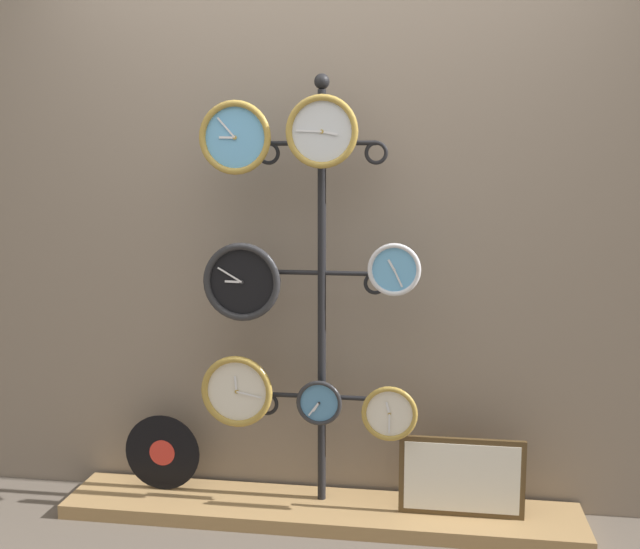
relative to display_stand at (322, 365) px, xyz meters
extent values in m
cube|color=gray|center=(0.00, 0.16, 0.74)|extent=(4.40, 0.04, 2.80)
cube|color=#9E7A4C|center=(0.00, -0.06, -0.63)|extent=(2.20, 0.36, 0.06)
cylinder|color=black|center=(0.00, 0.00, -0.65)|extent=(0.32, 0.32, 0.02)
cylinder|color=black|center=(0.00, 0.00, 0.25)|extent=(0.04, 0.04, 1.78)
sphere|color=black|center=(0.00, 0.00, 1.17)|extent=(0.06, 0.06, 0.06)
cylinder|color=black|center=(-0.11, 0.00, 0.92)|extent=(0.22, 0.02, 0.02)
torus|color=black|center=(-0.22, 0.00, 0.89)|extent=(0.10, 0.02, 0.10)
cylinder|color=black|center=(0.11, 0.00, 0.92)|extent=(0.22, 0.02, 0.02)
torus|color=black|center=(0.22, 0.00, 0.89)|extent=(0.10, 0.02, 0.10)
cylinder|color=black|center=(-0.11, 0.00, 0.39)|extent=(0.22, 0.02, 0.02)
torus|color=black|center=(-0.22, 0.00, 0.35)|extent=(0.09, 0.02, 0.09)
cylinder|color=black|center=(0.11, 0.00, 0.39)|extent=(0.22, 0.02, 0.02)
torus|color=black|center=(0.22, 0.00, 0.35)|extent=(0.09, 0.02, 0.09)
cylinder|color=black|center=(-0.12, 0.00, -0.14)|extent=(0.24, 0.02, 0.02)
torus|color=black|center=(-0.24, 0.00, -0.18)|extent=(0.10, 0.02, 0.10)
cylinder|color=black|center=(0.12, 0.00, -0.14)|extent=(0.24, 0.02, 0.02)
torus|color=black|center=(0.24, 0.00, -0.18)|extent=(0.10, 0.02, 0.10)
cylinder|color=#60A8DB|center=(-0.34, -0.08, 0.95)|extent=(0.27, 0.02, 0.27)
torus|color=#A58438|center=(-0.34, -0.10, 0.95)|extent=(0.30, 0.03, 0.30)
cylinder|color=#A58438|center=(-0.34, -0.10, 0.95)|extent=(0.02, 0.01, 0.02)
cube|color=silver|center=(-0.37, -0.10, 0.95)|extent=(0.06, 0.00, 0.01)
cube|color=silver|center=(-0.37, -0.10, 0.98)|extent=(0.07, 0.00, 0.08)
cylinder|color=silver|center=(0.02, -0.09, 0.97)|extent=(0.26, 0.02, 0.26)
torus|color=#A58438|center=(0.02, -0.11, 0.97)|extent=(0.29, 0.03, 0.29)
cylinder|color=#A58438|center=(0.02, -0.11, 0.97)|extent=(0.02, 0.01, 0.02)
cube|color=silver|center=(0.05, -0.11, 0.96)|extent=(0.06, 0.00, 0.02)
cube|color=silver|center=(-0.04, -0.11, 0.97)|extent=(0.10, 0.00, 0.01)
cylinder|color=black|center=(-0.32, -0.07, 0.36)|extent=(0.30, 0.02, 0.30)
torus|color=#262628|center=(-0.32, -0.09, 0.36)|extent=(0.33, 0.03, 0.33)
cylinder|color=#262628|center=(-0.32, -0.09, 0.36)|extent=(0.02, 0.01, 0.02)
cube|color=silver|center=(-0.36, -0.09, 0.36)|extent=(0.07, 0.00, 0.01)
cube|color=silver|center=(-0.37, -0.09, 0.39)|extent=(0.10, 0.00, 0.06)
cylinder|color=#60A8DB|center=(0.30, -0.08, 0.42)|extent=(0.19, 0.02, 0.19)
torus|color=silver|center=(0.30, -0.09, 0.42)|extent=(0.21, 0.02, 0.21)
cylinder|color=silver|center=(0.30, -0.09, 0.42)|extent=(0.01, 0.01, 0.01)
cube|color=silver|center=(0.29, -0.09, 0.44)|extent=(0.03, 0.00, 0.04)
cube|color=silver|center=(0.32, -0.10, 0.39)|extent=(0.04, 0.00, 0.07)
cylinder|color=silver|center=(-0.35, -0.08, -0.10)|extent=(0.28, 0.02, 0.28)
torus|color=#A58438|center=(-0.35, -0.10, -0.10)|extent=(0.31, 0.03, 0.31)
cylinder|color=#A58438|center=(-0.35, -0.10, -0.10)|extent=(0.02, 0.01, 0.02)
cube|color=silver|center=(-0.35, -0.10, -0.07)|extent=(0.02, 0.00, 0.07)
cube|color=silver|center=(-0.29, -0.10, -0.12)|extent=(0.11, 0.00, 0.03)
cylinder|color=#4C84B2|center=(0.00, -0.06, -0.14)|extent=(0.17, 0.02, 0.17)
torus|color=#262628|center=(0.00, -0.08, -0.14)|extent=(0.19, 0.02, 0.19)
cylinder|color=#262628|center=(0.00, -0.08, -0.14)|extent=(0.01, 0.01, 0.01)
cube|color=silver|center=(-0.01, -0.08, -0.16)|extent=(0.03, 0.00, 0.04)
cube|color=silver|center=(-0.02, -0.08, -0.17)|extent=(0.05, 0.00, 0.06)
cylinder|color=silver|center=(0.29, -0.10, -0.16)|extent=(0.21, 0.02, 0.21)
torus|color=#A58438|center=(0.29, -0.12, -0.16)|extent=(0.23, 0.02, 0.23)
cylinder|color=#A58438|center=(0.29, -0.12, -0.16)|extent=(0.01, 0.01, 0.01)
cube|color=silver|center=(0.29, -0.12, -0.14)|extent=(0.02, 0.00, 0.05)
cube|color=silver|center=(0.29, -0.12, -0.20)|extent=(0.01, 0.00, 0.08)
cylinder|color=black|center=(-0.71, -0.01, -0.43)|extent=(0.34, 0.01, 0.34)
cylinder|color=red|center=(-0.71, -0.02, -0.43)|extent=(0.12, 0.00, 0.12)
cube|color=#4C381E|center=(0.59, -0.08, -0.43)|extent=(0.51, 0.02, 0.33)
cube|color=white|center=(0.59, -0.09, -0.43)|extent=(0.47, 0.00, 0.29)
camera|label=1|loc=(0.45, -3.05, 0.82)|focal=42.00mm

